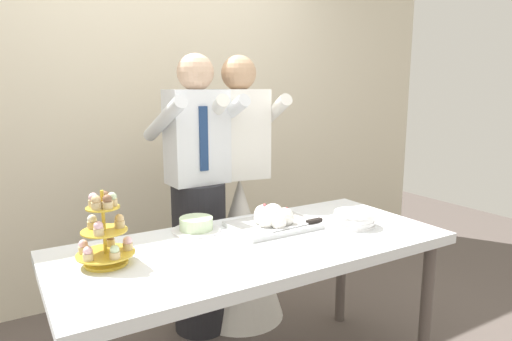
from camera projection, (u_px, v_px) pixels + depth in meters
name	position (u px, v px, depth m)	size (l,w,h in m)	color
rear_wall	(150.00, 90.00, 3.16)	(5.20, 0.10, 2.90)	beige
dessert_table	(256.00, 257.00, 2.08)	(1.80, 0.80, 0.78)	silver
cupcake_stand	(104.00, 234.00, 1.78)	(0.23, 0.23, 0.31)	gold
main_cake_tray	(273.00, 220.00, 2.26)	(0.44, 0.31, 0.12)	silver
plate_stack	(354.00, 219.00, 2.29)	(0.21, 0.21, 0.08)	white
round_cake	(196.00, 225.00, 2.21)	(0.24, 0.24, 0.07)	white
person_groom	(199.00, 211.00, 2.67)	(0.48, 0.51, 1.66)	#232328
person_bride	(240.00, 230.00, 2.85)	(0.56, 0.56, 1.66)	white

